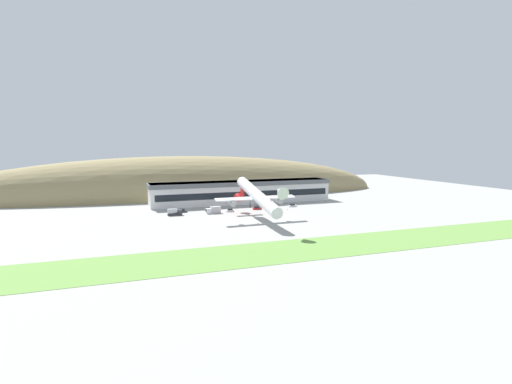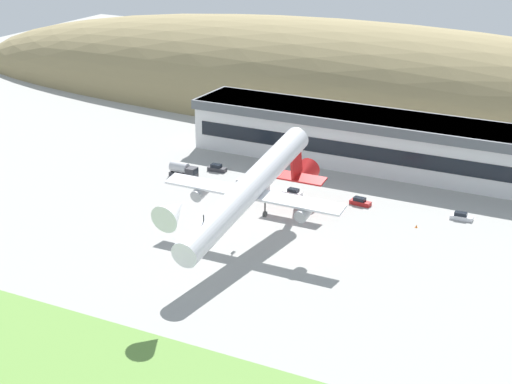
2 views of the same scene
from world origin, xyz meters
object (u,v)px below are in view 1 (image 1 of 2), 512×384
object	(u,v)px
terminal_building	(242,190)
service_car_2	(182,211)
service_car_1	(292,206)
traffic_cone_0	(287,209)
fuel_truck	(174,212)
cargo_airplane	(257,196)
box_truck	(214,210)
service_car_0	(257,208)
service_car_3	(230,210)

from	to	relation	value
terminal_building	service_car_2	size ratio (longest dim) A/B	23.17
service_car_1	traffic_cone_0	world-z (taller)	service_car_1
traffic_cone_0	fuel_truck	bearing A→B (deg)	176.31
cargo_airplane	service_car_1	xyz separation A→B (m)	(30.79, 30.08, -10.08)
service_car_1	terminal_building	bearing A→B (deg)	132.01
service_car_2	traffic_cone_0	xyz separation A→B (m)	(50.10, -10.35, -0.39)
service_car_2	box_truck	world-z (taller)	box_truck
cargo_airplane	traffic_cone_0	distance (m)	34.43
cargo_airplane	service_car_1	world-z (taller)	cargo_airplane
cargo_airplane	service_car_2	distance (m)	42.62
cargo_airplane	service_car_2	world-z (taller)	cargo_airplane
service_car_1	cargo_airplane	bearing A→B (deg)	-135.67
service_car_2	traffic_cone_0	bearing A→B (deg)	-11.67
terminal_building	box_truck	world-z (taller)	terminal_building
cargo_airplane	service_car_2	size ratio (longest dim) A/B	12.34
service_car_0	service_car_2	distance (m)	36.57
service_car_0	service_car_1	size ratio (longest dim) A/B	1.00
terminal_building	service_car_1	world-z (taller)	terminal_building
terminal_building	traffic_cone_0	size ratio (longest dim) A/B	174.20
cargo_airplane	fuel_truck	xyz separation A→B (m)	(-30.51, 25.61, -9.18)
service_car_2	fuel_truck	size ratio (longest dim) A/B	0.67
service_car_1	service_car_2	xyz separation A→B (m)	(-56.59, 2.33, 0.07)
service_car_0	fuel_truck	size ratio (longest dim) A/B	0.68
fuel_truck	box_truck	size ratio (longest dim) A/B	0.91
cargo_airplane	service_car_0	world-z (taller)	cargo_airplane
traffic_cone_0	service_car_2	bearing A→B (deg)	168.33
traffic_cone_0	service_car_1	bearing A→B (deg)	50.97
service_car_0	terminal_building	bearing A→B (deg)	89.45
box_truck	traffic_cone_0	size ratio (longest dim) A/B	12.30
service_car_0	service_car_1	world-z (taller)	service_car_0
cargo_airplane	fuel_truck	size ratio (longest dim) A/B	8.26
fuel_truck	box_truck	distance (m)	18.08
cargo_airplane	box_truck	bearing A→B (deg)	116.50
fuel_truck	traffic_cone_0	world-z (taller)	fuel_truck
cargo_airplane	service_car_1	distance (m)	44.21
fuel_truck	box_truck	bearing A→B (deg)	-2.01
terminal_building	box_truck	size ratio (longest dim) A/B	14.17
service_car_3	box_truck	bearing A→B (deg)	-168.89
service_car_1	service_car_0	bearing A→B (deg)	-174.26
service_car_1	box_truck	bearing A→B (deg)	-173.26
terminal_building	service_car_0	size ratio (longest dim) A/B	22.77
fuel_truck	service_car_2	bearing A→B (deg)	55.33
service_car_2	traffic_cone_0	world-z (taller)	service_car_2
service_car_0	service_car_3	world-z (taller)	service_car_0
service_car_3	fuel_truck	world-z (taller)	fuel_truck
service_car_2	service_car_3	distance (m)	22.52
terminal_building	service_car_0	distance (m)	25.08
service_car_1	service_car_3	bearing A→B (deg)	-174.33
service_car_2	fuel_truck	world-z (taller)	fuel_truck
service_car_3	service_car_0	bearing A→B (deg)	5.58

